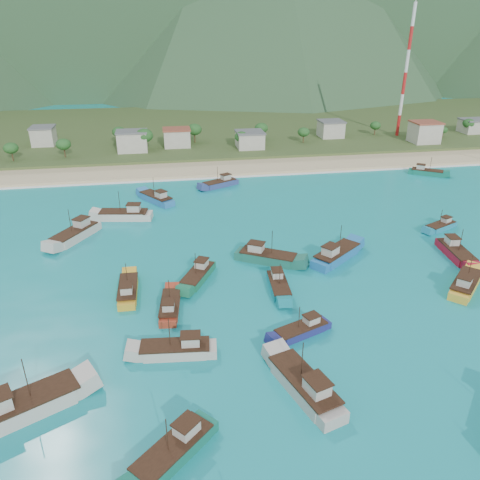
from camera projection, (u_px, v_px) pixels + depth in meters
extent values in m
plane|color=#0B717F|center=(261.00, 300.00, 78.50)|extent=(600.00, 600.00, 0.00)
cube|color=beige|center=(210.00, 169.00, 149.12)|extent=(400.00, 18.00, 1.20)
cube|color=#385123|center=(195.00, 130.00, 203.65)|extent=(400.00, 110.00, 2.40)
cube|color=white|center=(214.00, 178.00, 140.63)|extent=(400.00, 2.50, 0.08)
cube|color=beige|center=(44.00, 136.00, 170.42)|extent=(7.67, 8.38, 6.22)
cube|color=beige|center=(132.00, 142.00, 162.02)|extent=(10.04, 7.79, 6.57)
cube|color=beige|center=(177.00, 138.00, 168.36)|extent=(9.24, 7.71, 5.97)
cube|color=beige|center=(250.00, 140.00, 166.82)|extent=(9.20, 9.28, 5.33)
cube|color=beige|center=(331.00, 129.00, 182.48)|extent=(8.68, 8.37, 5.85)
cube|color=beige|center=(424.00, 133.00, 173.78)|extent=(9.48, 8.43, 7.21)
cube|color=beige|center=(475.00, 126.00, 190.18)|extent=(11.48, 8.22, 4.92)
cylinder|color=red|center=(398.00, 125.00, 184.40)|extent=(1.20, 1.20, 7.92)
cylinder|color=white|center=(401.00, 105.00, 181.06)|extent=(1.20, 1.20, 7.92)
cylinder|color=red|center=(404.00, 83.00, 177.71)|extent=(1.20, 1.20, 7.92)
cylinder|color=white|center=(407.00, 61.00, 174.37)|extent=(1.20, 1.20, 7.92)
cylinder|color=red|center=(411.00, 38.00, 171.02)|extent=(1.20, 1.20, 7.92)
cylinder|color=white|center=(414.00, 14.00, 167.68)|extent=(1.20, 1.20, 7.92)
cube|color=beige|center=(124.00, 216.00, 110.77)|extent=(12.90, 5.73, 2.26)
cube|color=beige|center=(134.00, 208.00, 109.90)|extent=(3.17, 2.73, 1.84)
cylinder|color=#382114|center=(119.00, 202.00, 109.22)|extent=(0.12, 0.12, 5.10)
cube|color=#98311C|center=(170.00, 308.00, 75.71)|extent=(3.85, 9.81, 1.74)
cube|color=beige|center=(168.00, 306.00, 73.28)|extent=(1.98, 2.35, 1.41)
cylinder|color=#382114|center=(169.00, 291.00, 75.01)|extent=(0.12, 0.12, 3.91)
cube|color=#11818D|center=(279.00, 287.00, 81.41)|extent=(3.53, 9.91, 1.77)
cube|color=beige|center=(277.00, 274.00, 82.53)|extent=(1.93, 2.33, 1.44)
cylinder|color=#382114|center=(280.00, 275.00, 79.70)|extent=(0.12, 0.12, 3.98)
cube|color=#276EB1|center=(156.00, 199.00, 121.63)|extent=(9.29, 11.37, 2.09)
cube|color=beige|center=(161.00, 195.00, 119.31)|extent=(3.21, 3.34, 1.69)
cylinder|color=#382114|center=(154.00, 186.00, 120.63)|extent=(0.12, 0.12, 4.69)
cube|color=beige|center=(175.00, 351.00, 65.43)|extent=(11.11, 4.21, 1.97)
cube|color=beige|center=(191.00, 340.00, 64.82)|extent=(2.64, 2.21, 1.60)
cylinder|color=#382114|center=(169.00, 333.00, 64.03)|extent=(0.12, 0.12, 4.44)
cube|color=#AB1327|center=(456.00, 254.00, 92.79)|extent=(4.47, 11.61, 2.06)
cube|color=beige|center=(452.00, 241.00, 94.10)|extent=(2.32, 2.77, 1.67)
cylinder|color=#382114|center=(461.00, 240.00, 90.80)|extent=(0.12, 0.12, 4.64)
cube|color=#126A55|center=(173.00, 454.00, 49.91)|extent=(10.12, 9.81, 1.98)
cube|color=beige|center=(187.00, 428.00, 50.76)|extent=(3.17, 3.15, 1.61)
cylinder|color=#382114|center=(167.00, 435.00, 48.10)|extent=(0.12, 0.12, 4.45)
cube|color=#18714E|center=(197.00, 277.00, 84.52)|extent=(7.51, 10.55, 1.88)
cube|color=beige|center=(202.00, 264.00, 85.62)|extent=(2.77, 2.96, 1.52)
cylinder|color=#382114|center=(196.00, 264.00, 82.73)|extent=(0.12, 0.12, 4.22)
cube|color=beige|center=(75.00, 236.00, 100.45)|extent=(9.95, 12.86, 2.33)
cube|color=beige|center=(81.00, 222.00, 101.75)|extent=(3.52, 3.70, 1.89)
cylinder|color=#382114|center=(70.00, 221.00, 98.24)|extent=(0.12, 0.12, 5.23)
cube|color=#B2ACA1|center=(304.00, 387.00, 58.85)|extent=(7.39, 13.21, 2.30)
cube|color=beige|center=(317.00, 387.00, 55.87)|extent=(3.08, 3.45, 1.87)
cylinder|color=#382114|center=(302.00, 360.00, 57.85)|extent=(0.12, 0.12, 5.19)
cube|color=navy|center=(220.00, 185.00, 132.87)|extent=(10.97, 7.65, 1.94)
cube|color=beige|center=(226.00, 177.00, 133.30)|extent=(3.05, 2.85, 1.58)
cylinder|color=#382114|center=(218.00, 174.00, 131.21)|extent=(0.12, 0.12, 4.37)
cube|color=teal|center=(440.00, 227.00, 105.54)|extent=(8.96, 5.99, 1.58)
cube|color=beige|center=(446.00, 220.00, 105.84)|extent=(2.46, 2.28, 1.28)
cylinder|color=#382114|center=(441.00, 217.00, 104.20)|extent=(0.12, 0.12, 3.56)
cube|color=#1E6BAF|center=(337.00, 256.00, 91.89)|extent=(12.23, 10.72, 2.29)
cube|color=beige|center=(331.00, 251.00, 89.28)|extent=(3.68, 3.59, 1.86)
cylinder|color=#382114|center=(340.00, 237.00, 90.80)|extent=(0.12, 0.12, 5.16)
cube|color=beige|center=(26.00, 408.00, 55.47)|extent=(14.11, 9.91, 2.50)
cylinder|color=#382114|center=(26.00, 378.00, 54.18)|extent=(0.12, 0.12, 5.63)
cube|color=#1C6251|center=(268.00, 259.00, 90.91)|extent=(12.27, 9.16, 2.20)
cube|color=beige|center=(256.00, 247.00, 90.85)|extent=(3.49, 3.30, 1.79)
cylinder|color=#382114|center=(272.00, 243.00, 89.18)|extent=(0.12, 0.12, 4.95)
cube|color=#106C56|center=(427.00, 173.00, 143.13)|extent=(10.15, 8.06, 1.85)
cube|color=beige|center=(421.00, 167.00, 143.18)|extent=(2.95, 2.82, 1.50)
cylinder|color=#382114|center=(431.00, 164.00, 141.65)|extent=(0.12, 0.12, 4.16)
cube|color=gold|center=(466.00, 285.00, 81.91)|extent=(10.32, 10.23, 2.04)
cube|color=beige|center=(465.00, 281.00, 79.44)|extent=(3.26, 3.25, 1.66)
cylinder|color=#382114|center=(470.00, 267.00, 80.98)|extent=(0.12, 0.12, 4.59)
cube|color=gold|center=(128.00, 291.00, 80.20)|extent=(3.08, 10.21, 1.85)
cube|color=beige|center=(127.00, 289.00, 77.62)|extent=(1.88, 2.33, 1.51)
cylinder|color=#382114|center=(127.00, 274.00, 79.44)|extent=(0.12, 0.12, 4.17)
cube|color=navy|center=(301.00, 332.00, 69.82)|extent=(9.52, 5.88, 1.67)
cube|color=beige|center=(311.00, 320.00, 70.06)|extent=(2.55, 2.32, 1.35)
cylinder|color=#382114|center=(299.00, 318.00, 68.44)|extent=(0.12, 0.12, 3.75)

